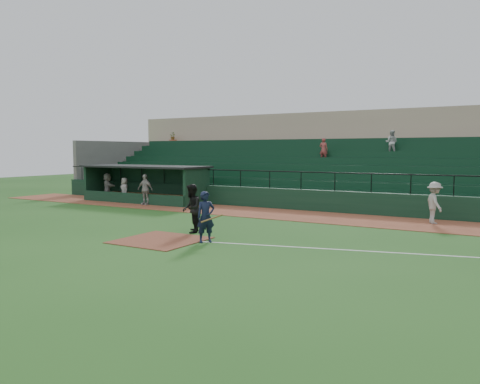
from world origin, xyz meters
The scene contains 12 objects.
ground centered at (0.00, 0.00, 0.00)m, with size 90.00×90.00×0.00m, color #21501A.
warning_track centered at (0.00, 8.00, 0.01)m, with size 40.00×4.00×0.03m, color brown.
home_plate_dirt centered at (0.00, -1.00, 0.01)m, with size 3.00×3.00×0.03m, color brown.
foul_line centered at (8.00, 1.20, 0.01)m, with size 18.00×0.09×0.01m, color white.
stadium_structure centered at (0.00, 16.46, 2.30)m, with size 38.00×13.08×6.40m.
dugout centered at (-9.75, 9.56, 1.33)m, with size 8.90×3.20×2.42m.
batter_at_plate centered at (1.70, -0.43, 0.96)m, with size 1.18×0.83×1.91m.
umpire centered at (-0.01, 1.01, 1.01)m, with size 0.98×0.77×2.02m, color black.
runner centered at (8.38, 8.54, 1.00)m, with size 1.25×0.72×1.94m, color #A39F99.
dugout_player_a centered at (-8.41, 7.61, 0.99)m, with size 1.12×0.47×1.91m, color #AAA39F.
dugout_player_b centered at (-10.73, 8.22, 0.83)m, with size 0.79×0.51×1.61m, color #A7A19C.
dugout_player_c centered at (-12.73, 8.65, 0.95)m, with size 1.71×0.54×1.84m, color #9B9591.
Camera 1 is at (11.56, -14.79, 3.41)m, focal length 35.38 mm.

